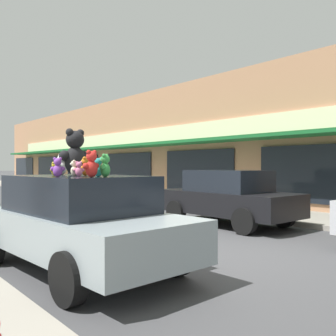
% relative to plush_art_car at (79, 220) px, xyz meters
% --- Properties ---
extents(ground_plane, '(260.00, 260.00, 0.00)m').
position_rel_plush_art_car_xyz_m(ground_plane, '(2.63, -0.60, -0.80)').
color(ground_plane, '#424244').
extents(storefront_row, '(15.10, 38.85, 5.61)m').
position_rel_plush_art_car_xyz_m(storefront_row, '(16.00, 12.00, 2.00)').
color(storefront_row, tan).
rests_on(storefront_row, ground_plane).
extents(plush_art_car, '(2.14, 4.35, 1.52)m').
position_rel_plush_art_car_xyz_m(plush_art_car, '(0.00, 0.00, 0.00)').
color(plush_art_car, '#8C999E').
rests_on(plush_art_car, ground_plane).
extents(teddy_bear_giant, '(0.60, 0.39, 0.80)m').
position_rel_plush_art_car_xyz_m(teddy_bear_giant, '(0.14, 0.41, 1.10)').
color(teddy_bear_giant, black).
rests_on(teddy_bear_giant, plush_art_car).
extents(teddy_bear_red, '(0.28, 0.19, 0.38)m').
position_rel_plush_art_car_xyz_m(teddy_bear_red, '(-0.29, -0.95, 0.90)').
color(teddy_bear_red, red).
rests_on(teddy_bear_red, plush_art_car).
extents(teddy_bear_white, '(0.27, 0.25, 0.39)m').
position_rel_plush_art_car_xyz_m(teddy_bear_white, '(0.07, 0.79, 0.90)').
color(teddy_bear_white, white).
rests_on(teddy_bear_white, plush_art_car).
extents(teddy_bear_purple, '(0.21, 0.17, 0.28)m').
position_rel_plush_art_car_xyz_m(teddy_bear_purple, '(-0.56, -0.47, 0.85)').
color(teddy_bear_purple, purple).
rests_on(teddy_bear_purple, plush_art_car).
extents(teddy_bear_orange, '(0.21, 0.20, 0.31)m').
position_rel_plush_art_car_xyz_m(teddy_bear_orange, '(0.05, -0.13, 0.87)').
color(teddy_bear_orange, orange).
rests_on(teddy_bear_orange, plush_art_car).
extents(teddy_bear_cream, '(0.14, 0.19, 0.25)m').
position_rel_plush_art_car_xyz_m(teddy_bear_cream, '(-0.16, -0.15, 0.84)').
color(teddy_bear_cream, beige).
rests_on(teddy_bear_cream, plush_art_car).
extents(teddy_bear_yellow, '(0.17, 0.13, 0.22)m').
position_rel_plush_art_car_xyz_m(teddy_bear_yellow, '(-0.30, 0.26, 0.83)').
color(teddy_bear_yellow, yellow).
rests_on(teddy_bear_yellow, plush_art_car).
extents(teddy_bear_teal, '(0.22, 0.15, 0.28)m').
position_rel_plush_art_car_xyz_m(teddy_bear_teal, '(-0.06, -0.73, 0.86)').
color(teddy_bear_teal, teal).
rests_on(teddy_bear_teal, plush_art_car).
extents(teddy_bear_pink, '(0.17, 0.14, 0.23)m').
position_rel_plush_art_car_xyz_m(teddy_bear_pink, '(-0.14, -0.28, 0.83)').
color(teddy_bear_pink, pink).
rests_on(teddy_bear_pink, plush_art_car).
extents(teddy_bear_green, '(0.24, 0.21, 0.33)m').
position_rel_plush_art_car_xyz_m(teddy_bear_green, '(-0.07, -0.94, 0.88)').
color(teddy_bear_green, green).
rests_on(teddy_bear_green, plush_art_car).
extents(parked_car_far_center, '(1.90, 4.03, 1.56)m').
position_rel_plush_art_car_xyz_m(parked_car_far_center, '(5.31, 1.42, 0.01)').
color(parked_car_far_center, black).
rests_on(parked_car_far_center, ground_plane).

